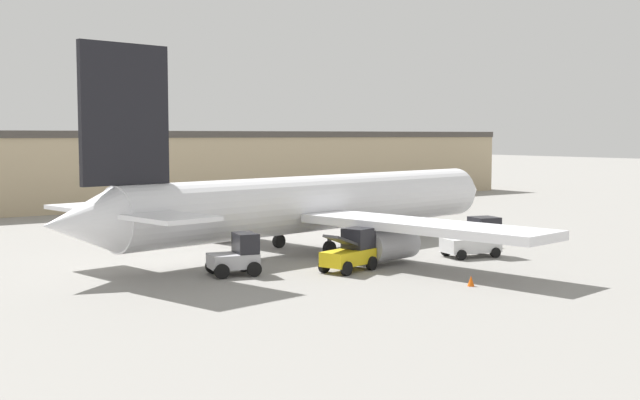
% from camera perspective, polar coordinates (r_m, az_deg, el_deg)
% --- Properties ---
extents(ground_plane, '(400.00, 400.00, 0.00)m').
position_cam_1_polar(ground_plane, '(53.58, 0.00, -3.51)').
color(ground_plane, gray).
extents(terminal_building, '(93.70, 16.64, 8.01)m').
position_cam_1_polar(terminal_building, '(91.92, -12.32, 2.31)').
color(terminal_building, tan).
rests_on(terminal_building, ground_plane).
extents(airplane, '(37.74, 35.53, 12.44)m').
position_cam_1_polar(airplane, '(52.48, -0.83, -0.28)').
color(airplane, white).
rests_on(airplane, ground_plane).
extents(ground_crew_worker, '(0.40, 0.40, 1.83)m').
position_cam_1_polar(ground_crew_worker, '(55.69, 11.60, -2.28)').
color(ground_crew_worker, '#1E2338').
rests_on(ground_crew_worker, ground_plane).
extents(baggage_tug, '(2.98, 2.61, 2.27)m').
position_cam_1_polar(baggage_tug, '(43.90, -5.92, -3.97)').
color(baggage_tug, '#B2B2B7').
rests_on(baggage_tug, ground_plane).
extents(belt_loader_truck, '(3.63, 2.62, 2.35)m').
position_cam_1_polar(belt_loader_truck, '(44.99, 2.22, -3.66)').
color(belt_loader_truck, yellow).
rests_on(belt_loader_truck, ground_plane).
extents(pushback_tug, '(3.82, 2.67, 2.47)m').
position_cam_1_polar(pushback_tug, '(51.10, 10.99, -2.74)').
color(pushback_tug, silver).
rests_on(pushback_tug, ground_plane).
extents(safety_cone_near, '(0.36, 0.36, 0.55)m').
position_cam_1_polar(safety_cone_near, '(41.25, 10.69, -5.67)').
color(safety_cone_near, '#EF590F').
rests_on(safety_cone_near, ground_plane).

